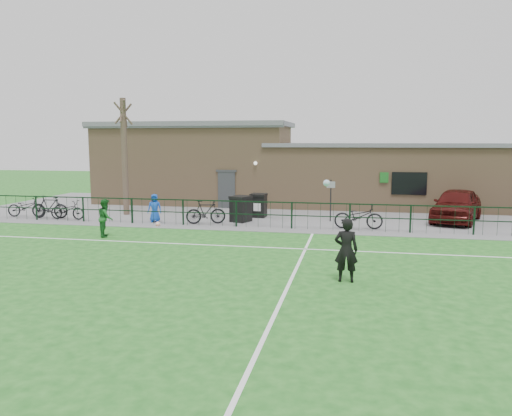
% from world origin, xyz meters
% --- Properties ---
extents(ground, '(90.00, 90.00, 0.00)m').
position_xyz_m(ground, '(0.00, 0.00, 0.00)').
color(ground, '#1B5B1A').
rests_on(ground, ground).
extents(paving_strip, '(34.00, 13.00, 0.02)m').
position_xyz_m(paving_strip, '(0.00, 13.50, 0.01)').
color(paving_strip, slate).
rests_on(paving_strip, ground).
extents(pitch_line_touch, '(28.00, 0.10, 0.01)m').
position_xyz_m(pitch_line_touch, '(0.00, 7.80, 0.00)').
color(pitch_line_touch, white).
rests_on(pitch_line_touch, ground).
extents(pitch_line_mid, '(28.00, 0.10, 0.01)m').
position_xyz_m(pitch_line_mid, '(0.00, 4.00, 0.00)').
color(pitch_line_mid, white).
rests_on(pitch_line_mid, ground).
extents(pitch_line_perp, '(0.10, 16.00, 0.01)m').
position_xyz_m(pitch_line_perp, '(2.00, 0.00, 0.00)').
color(pitch_line_perp, white).
rests_on(pitch_line_perp, ground).
extents(perimeter_fence, '(28.00, 0.10, 1.20)m').
position_xyz_m(perimeter_fence, '(0.00, 8.00, 0.60)').
color(perimeter_fence, black).
rests_on(perimeter_fence, ground).
extents(bare_tree, '(0.30, 0.30, 6.00)m').
position_xyz_m(bare_tree, '(-8.00, 10.50, 3.00)').
color(bare_tree, '#49382C').
rests_on(bare_tree, ground).
extents(wheelie_bin_left, '(1.02, 1.07, 1.14)m').
position_xyz_m(wheelie_bin_left, '(-1.61, 9.40, 0.59)').
color(wheelie_bin_left, black).
rests_on(wheelie_bin_left, paving_strip).
extents(wheelie_bin_right, '(0.75, 0.84, 1.10)m').
position_xyz_m(wheelie_bin_right, '(-1.06, 11.02, 0.57)').
color(wheelie_bin_right, black).
rests_on(wheelie_bin_right, paving_strip).
extents(sign_post, '(0.08, 0.08, 2.00)m').
position_xyz_m(sign_post, '(2.56, 10.35, 1.02)').
color(sign_post, black).
rests_on(sign_post, paving_strip).
extents(car_maroon, '(3.31, 5.01, 1.59)m').
position_xyz_m(car_maroon, '(8.45, 11.46, 0.81)').
color(car_maroon, '#440E0C').
rests_on(car_maroon, paving_strip).
extents(bicycle_a, '(1.95, 0.97, 0.98)m').
position_xyz_m(bicycle_a, '(-12.66, 8.82, 0.51)').
color(bicycle_a, black).
rests_on(bicycle_a, paving_strip).
extents(bicycle_b, '(1.91, 0.68, 1.13)m').
position_xyz_m(bicycle_b, '(-11.18, 8.60, 0.58)').
color(bicycle_b, black).
rests_on(bicycle_b, paving_strip).
extents(bicycle_c, '(1.79, 0.64, 0.94)m').
position_xyz_m(bicycle_c, '(-10.11, 8.44, 0.49)').
color(bicycle_c, black).
rests_on(bicycle_c, paving_strip).
extents(bicycle_d, '(1.89, 1.07, 1.10)m').
position_xyz_m(bicycle_d, '(-3.06, 8.47, 0.57)').
color(bicycle_d, black).
rests_on(bicycle_d, paving_strip).
extents(bicycle_e, '(2.10, 0.77, 1.10)m').
position_xyz_m(bicycle_e, '(3.87, 8.50, 0.57)').
color(bicycle_e, black).
rests_on(bicycle_e, paving_strip).
extents(spectator_child, '(0.72, 0.53, 1.33)m').
position_xyz_m(spectator_child, '(-5.60, 8.53, 0.69)').
color(spectator_child, blue).
rests_on(spectator_child, paving_strip).
extents(goalkeeper_kick, '(1.16, 3.14, 2.59)m').
position_xyz_m(goalkeeper_kick, '(3.47, 0.13, 0.92)').
color(goalkeeper_kick, black).
rests_on(goalkeeper_kick, ground).
extents(outfield_player, '(0.81, 0.90, 1.53)m').
position_xyz_m(outfield_player, '(-6.15, 4.83, 0.76)').
color(outfield_player, '#1B6023').
rests_on(outfield_player, ground).
extents(ball_ground, '(0.22, 0.22, 0.22)m').
position_xyz_m(ball_ground, '(-5.03, 7.52, 0.11)').
color(ball_ground, white).
rests_on(ball_ground, ground).
extents(clubhouse, '(24.25, 5.40, 4.96)m').
position_xyz_m(clubhouse, '(-0.88, 16.50, 2.22)').
color(clubhouse, '#A27F5A').
rests_on(clubhouse, ground).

